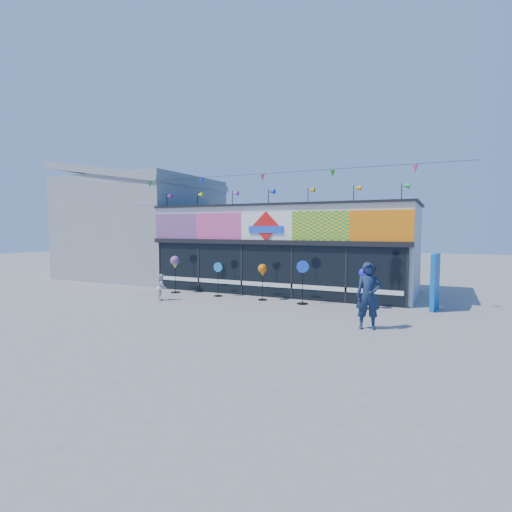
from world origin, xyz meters
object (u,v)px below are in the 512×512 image
Objects in this scene: spinner_3 at (303,281)px; spinner_2 at (263,271)px; spinner_0 at (175,263)px; blue_sign at (435,282)px; child at (162,287)px; adult_man at (368,296)px; spinner_1 at (218,278)px; spinner_4 at (364,276)px.

spinner_2 is at bearing 176.14° from spinner_3.
spinner_0 is 6.29m from spinner_3.
spinner_2 is (-6.55, -0.85, 0.17)m from blue_sign.
spinner_3 is 1.59× the size of child.
adult_man is at bearing -105.47° from blue_sign.
blue_sign is at bearing 5.44° from spinner_1.
spinner_3 is at bearing -2.08° from spinner_1.
child is (-8.66, 1.23, -0.45)m from adult_man.
spinner_0 is 1.14× the size of spinner_1.
spinner_1 is 3.97m from spinner_3.
spinner_3 is at bearing 121.02° from adult_man.
spinner_1 is 2.21m from spinner_2.
child is at bearing -157.18° from blue_sign.
spinner_2 is at bearing 179.71° from spinner_4.
spinner_3 reaches higher than spinner_2.
spinner_0 is 2.38m from spinner_1.
spinner_1 is (2.30, 0.02, -0.58)m from spinner_0.
spinner_1 is at bearing 177.92° from spinner_3.
adult_man is (4.83, -3.02, -0.22)m from spinner_2.
spinner_3 is at bearing -159.88° from blue_sign.
blue_sign reaches higher than adult_man.
spinner_4 is at bearing -151.38° from blue_sign.
spinner_2 is at bearing -0.60° from spinner_1.
adult_man is 1.83× the size of child.
spinner_0 is at bearing 179.81° from spinner_4.
spinner_2 reaches higher than child.
spinner_1 is at bearing 141.21° from adult_man.
spinner_4 is (6.33, -0.04, 0.44)m from spinner_1.
adult_man is (0.67, -3.00, -0.23)m from spinner_4.
blue_sign is 2.55m from spinner_4.
spinner_4 is 3.08m from adult_man.
blue_sign is at bearing 7.42° from spinner_2.
blue_sign is 1.21× the size of spinner_0.
spinner_0 reaches higher than spinner_2.
spinner_0 is 1.13× the size of spinner_2.
adult_man reaches higher than spinner_2.
spinner_0 is 4.48m from spinner_2.
adult_man is (3.03, -2.90, 0.08)m from spinner_3.
blue_sign reaches higher than spinner_1.
spinner_0 is 2.08m from child.
blue_sign reaches higher than child.
child is at bearing 156.63° from adult_man.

